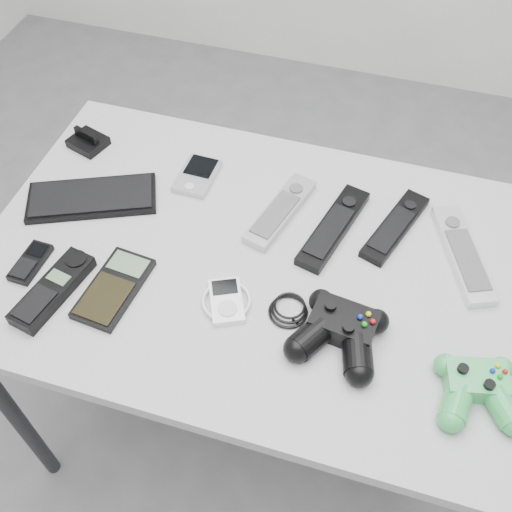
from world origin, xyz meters
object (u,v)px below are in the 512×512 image
(desk, at_px, (262,279))
(remote_silver_a, at_px, (280,211))
(controller_black, at_px, (340,330))
(remote_black_a, at_px, (334,227))
(mp3_player, at_px, (226,301))
(controller_green, at_px, (478,388))
(remote_black_b, at_px, (395,226))
(remote_silver_b, at_px, (463,253))
(cordless_handset, at_px, (53,289))
(mobile_phone, at_px, (30,262))
(pda, at_px, (197,175))
(pda_keyboard, at_px, (92,197))

(desk, bearing_deg, remote_silver_a, 88.89)
(controller_black, bearing_deg, remote_black_a, 111.92)
(mp3_player, distance_m, controller_green, 0.45)
(remote_black_b, height_order, remote_silver_b, remote_silver_b)
(mp3_player, bearing_deg, remote_silver_b, 5.36)
(remote_silver_b, bearing_deg, mp3_player, -172.48)
(mp3_player, height_order, controller_green, controller_green)
(desk, height_order, controller_green, controller_green)
(cordless_handset, relative_size, controller_black, 0.68)
(remote_black_a, xyz_separation_m, controller_green, (0.30, -0.28, 0.01))
(mobile_phone, relative_size, cordless_handset, 0.53)
(remote_black_b, distance_m, cordless_handset, 0.67)
(mobile_phone, bearing_deg, remote_black_b, 26.45)
(pda, relative_size, remote_silver_a, 0.54)
(cordless_handset, bearing_deg, pda_keyboard, 111.14)
(desk, relative_size, pda, 9.59)
(pda, distance_m, mobile_phone, 0.38)
(remote_black_b, relative_size, controller_black, 0.78)
(desk, relative_size, cordless_handset, 6.05)
(desk, relative_size, mobile_phone, 11.33)
(remote_black_a, height_order, remote_black_b, remote_black_a)
(pda_keyboard, distance_m, remote_black_a, 0.50)
(remote_black_a, relative_size, remote_black_b, 1.12)
(desk, xyz_separation_m, remote_black_b, (0.23, 0.15, 0.07))
(mobile_phone, distance_m, cordless_handset, 0.09)
(desk, distance_m, cordless_handset, 0.40)
(pda, distance_m, controller_black, 0.48)
(pda_keyboard, height_order, controller_black, controller_black)
(remote_silver_b, bearing_deg, pda_keyboard, 162.45)
(remote_silver_a, bearing_deg, controller_green, -20.59)
(pda_keyboard, bearing_deg, pda, 10.05)
(remote_black_a, height_order, controller_green, controller_green)
(desk, distance_m, pda, 0.27)
(desk, xyz_separation_m, cordless_handset, (-0.34, -0.19, 0.08))
(cordless_handset, relative_size, controller_green, 1.22)
(remote_black_b, relative_size, remote_silver_b, 0.87)
(controller_black, bearing_deg, remote_black_b, 86.17)
(remote_silver_b, distance_m, mobile_phone, 0.83)
(remote_black_b, bearing_deg, controller_black, -82.16)
(remote_black_a, bearing_deg, remote_silver_b, 15.27)
(desk, distance_m, controller_black, 0.24)
(controller_green, bearing_deg, mp3_player, 160.17)
(controller_black, distance_m, controller_green, 0.24)
(remote_black_b, bearing_deg, remote_black_a, -142.65)
(pda, bearing_deg, desk, -39.83)
(pda_keyboard, bearing_deg, remote_black_a, -16.40)
(pda, xyz_separation_m, controller_green, (0.61, -0.34, 0.01))
(pda, bearing_deg, mp3_player, -58.97)
(mp3_player, bearing_deg, controller_black, -28.07)
(desk, height_order, cordless_handset, cordless_handset)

